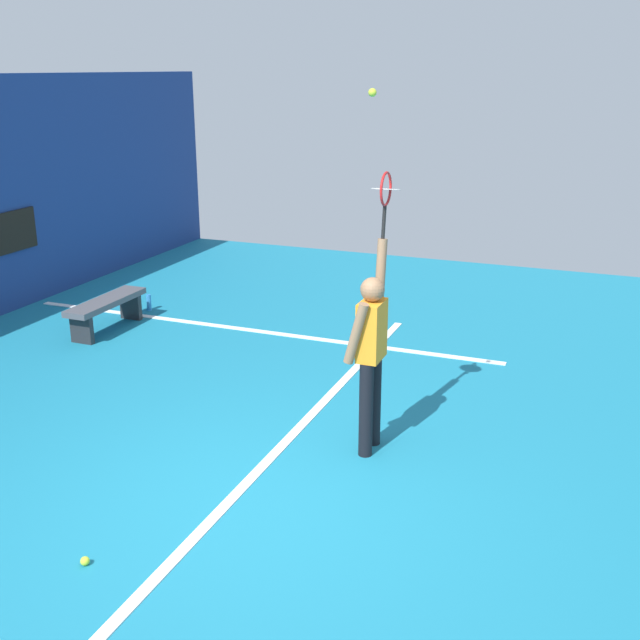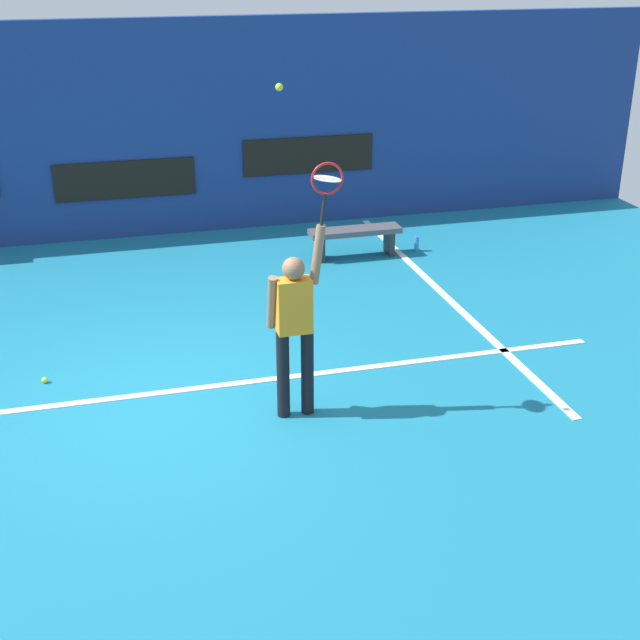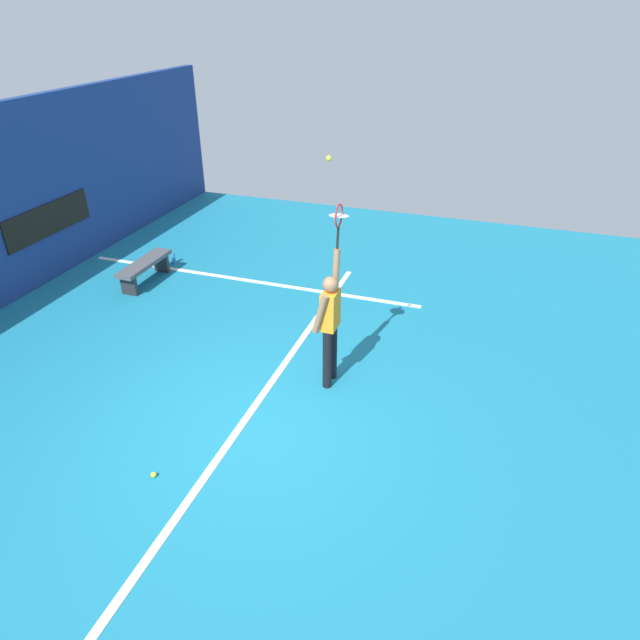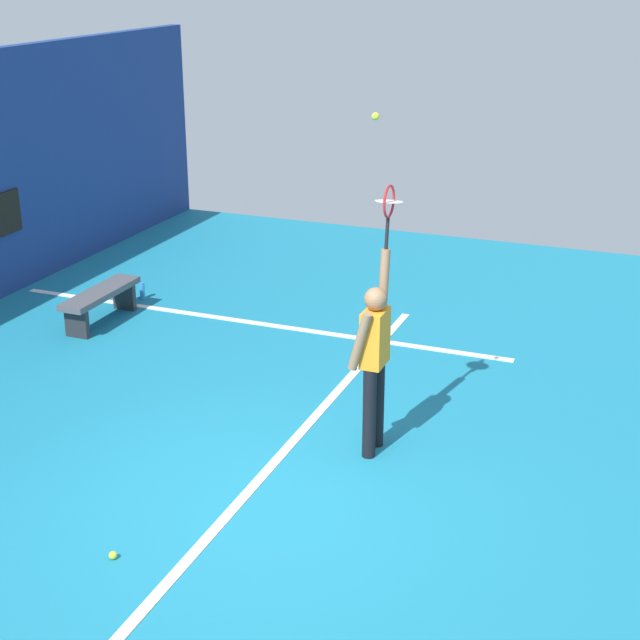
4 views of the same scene
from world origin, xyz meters
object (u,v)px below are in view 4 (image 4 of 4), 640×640
court_bench (101,298)px  tennis_ball (376,116)px  tennis_player (374,355)px  spare_ball (113,555)px  tennis_racket (389,205)px  water_bottle (142,291)px

court_bench → tennis_ball: bearing=-115.4°
tennis_player → court_bench: (2.00, 4.44, -0.67)m
tennis_player → tennis_ball: (-0.11, -0.00, 2.26)m
tennis_ball → spare_ball: 4.24m
tennis_player → spare_ball: (-2.49, 1.36, -0.98)m
tennis_racket → water_bottle: tennis_racket is taller
tennis_ball → water_bottle: tennis_ball is taller
tennis_ball → tennis_racket: bearing=-0.5°
tennis_racket → tennis_ball: (-0.43, 0.00, 0.87)m
tennis_player → spare_ball: 3.00m
tennis_ball → court_bench: tennis_ball is taller
tennis_racket → tennis_ball: size_ratio=9.11×
tennis_ball → water_bottle: (3.11, 4.44, -3.15)m
court_bench → tennis_racket: bearing=-110.7°
tennis_ball → court_bench: size_ratio=0.05×
tennis_player → spare_ball: bearing=151.3°
tennis_player → spare_ball: size_ratio=29.28×
tennis_racket → water_bottle: (2.68, 4.44, -2.27)m
water_bottle → spare_ball: water_bottle is taller
water_bottle → spare_ball: bearing=-150.7°
water_bottle → tennis_racket: bearing=-121.1°
water_bottle → spare_ball: size_ratio=3.53×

